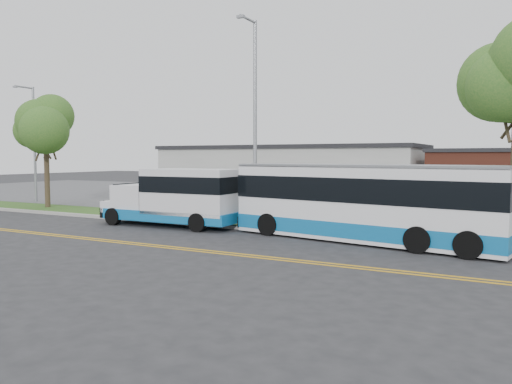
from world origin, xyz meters
The scene contains 18 objects.
ground centered at (0.00, 0.00, 0.00)m, with size 140.00×140.00×0.00m, color #28282B.
lane_line_north centered at (0.00, -3.85, 0.01)m, with size 70.00×0.12×0.01m, color gold.
lane_line_south centered at (0.00, -4.15, 0.01)m, with size 70.00×0.12×0.01m, color gold.
curb centered at (0.00, 1.10, 0.07)m, with size 80.00×0.30×0.15m, color #9E9B93.
verge centered at (0.00, 2.90, 0.05)m, with size 80.00×3.30×0.10m, color #2D531B.
parking_lot centered at (0.00, 17.00, 0.05)m, with size 80.00×25.00×0.10m, color #4C4C4F.
commercial_building centered at (-6.00, 27.00, 2.18)m, with size 25.40×10.40×4.35m.
brick_wing centered at (10.50, 26.00, 1.96)m, with size 6.30×7.30×3.90m.
tree_west centered at (-12.00, 3.20, 5.12)m, with size 4.40×4.40×6.91m.
streetlight_near centered at (3.00, 2.73, 5.23)m, with size 0.35×1.53×9.50m.
streetlight_far centered at (-16.00, 5.42, 4.48)m, with size 0.35×1.53×8.00m.
shuttle_bus centered at (0.23, 0.56, 1.44)m, with size 7.07×2.50×2.69m.
transit_bus centered at (8.93, 0.60, 1.49)m, with size 10.90×4.17×2.95m.
pedestrian centered at (-3.58, 1.90, 0.90)m, with size 0.58×0.38×1.60m, color black.
parked_car_a centered at (-6.77, 10.51, 0.76)m, with size 1.40×4.02×1.32m, color #A0A3A7.
parked_car_b centered at (-12.69, 15.46, 0.76)m, with size 1.84×4.54×1.32m, color silver.
grocery_bag_left centered at (-3.88, 1.65, 0.26)m, with size 0.32×0.32×0.32m, color white.
grocery_bag_right centered at (-3.28, 2.15, 0.26)m, with size 0.32×0.32×0.32m, color white.
Camera 1 is at (14.22, -18.15, 3.24)m, focal length 35.00 mm.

